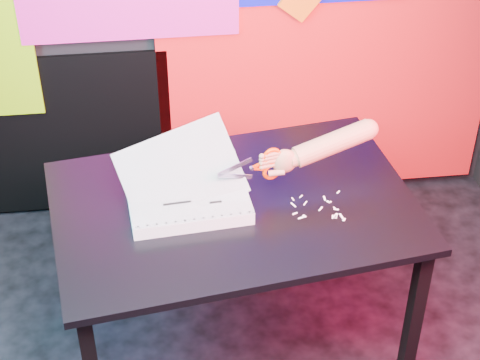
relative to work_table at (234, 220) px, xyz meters
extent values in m
cube|color=red|center=(0.56, 0.98, 0.18)|extent=(1.60, 0.02, 1.60)
cube|color=black|center=(-0.84, 0.98, -0.22)|extent=(1.30, 0.02, 0.85)
cube|color=black|center=(-0.64, 0.29, -0.31)|extent=(0.06, 0.06, 0.72)
cube|color=black|center=(0.64, -0.29, -0.31)|extent=(0.06, 0.06, 0.72)
cube|color=black|center=(0.53, 0.46, -0.31)|extent=(0.06, 0.06, 0.72)
cube|color=black|center=(0.00, 0.00, 0.07)|extent=(1.42, 1.05, 0.03)
cube|color=silver|center=(-0.17, 0.01, 0.11)|extent=(0.45, 0.35, 0.05)
cube|color=silver|center=(-0.17, 0.01, 0.13)|extent=(0.45, 0.35, 0.00)
cube|color=silver|center=(-0.17, 0.01, 0.14)|extent=(0.45, 0.33, 0.13)
cube|color=silver|center=(-0.18, 0.02, 0.16)|extent=(0.47, 0.32, 0.23)
cube|color=silver|center=(-0.19, 0.04, 0.21)|extent=(0.49, 0.28, 0.32)
cylinder|color=black|center=(-0.35, -0.15, 0.13)|extent=(0.01, 0.01, 0.00)
cylinder|color=black|center=(-0.31, -0.15, 0.13)|extent=(0.01, 0.01, 0.00)
cylinder|color=black|center=(-0.28, -0.15, 0.13)|extent=(0.01, 0.01, 0.00)
cylinder|color=black|center=(-0.25, -0.14, 0.13)|extent=(0.01, 0.01, 0.00)
cylinder|color=black|center=(-0.22, -0.14, 0.13)|extent=(0.01, 0.01, 0.00)
cylinder|color=black|center=(-0.19, -0.14, 0.13)|extent=(0.01, 0.01, 0.00)
cylinder|color=black|center=(-0.15, -0.14, 0.13)|extent=(0.01, 0.01, 0.00)
cylinder|color=black|center=(-0.12, -0.13, 0.13)|extent=(0.01, 0.01, 0.00)
cylinder|color=black|center=(-0.09, -0.13, 0.13)|extent=(0.01, 0.01, 0.00)
cylinder|color=black|center=(-0.06, -0.13, 0.13)|extent=(0.01, 0.01, 0.00)
cylinder|color=black|center=(-0.02, -0.12, 0.13)|extent=(0.01, 0.01, 0.00)
cylinder|color=black|center=(0.01, -0.12, 0.13)|extent=(0.01, 0.01, 0.00)
cylinder|color=black|center=(0.04, -0.12, 0.13)|extent=(0.01, 0.01, 0.00)
cylinder|color=black|center=(-0.37, 0.14, 0.13)|extent=(0.01, 0.01, 0.00)
cylinder|color=black|center=(-0.34, 0.14, 0.13)|extent=(0.01, 0.01, 0.00)
cylinder|color=black|center=(-0.31, 0.14, 0.13)|extent=(0.01, 0.01, 0.00)
cylinder|color=black|center=(-0.28, 0.14, 0.13)|extent=(0.01, 0.01, 0.00)
cylinder|color=black|center=(-0.24, 0.15, 0.13)|extent=(0.01, 0.01, 0.00)
cylinder|color=black|center=(-0.21, 0.15, 0.13)|extent=(0.01, 0.01, 0.00)
cylinder|color=black|center=(-0.18, 0.15, 0.13)|extent=(0.01, 0.01, 0.00)
cylinder|color=black|center=(-0.15, 0.16, 0.13)|extent=(0.01, 0.01, 0.00)
cylinder|color=black|center=(-0.11, 0.16, 0.13)|extent=(0.01, 0.01, 0.00)
cylinder|color=black|center=(-0.08, 0.16, 0.13)|extent=(0.01, 0.01, 0.00)
cylinder|color=black|center=(-0.05, 0.16, 0.13)|extent=(0.01, 0.01, 0.00)
cylinder|color=black|center=(-0.02, 0.17, 0.13)|extent=(0.01, 0.01, 0.00)
cylinder|color=black|center=(0.02, 0.17, 0.13)|extent=(0.01, 0.01, 0.00)
cube|color=black|center=(-0.27, 0.06, 0.13)|extent=(0.08, 0.02, 0.00)
cube|color=black|center=(-0.15, 0.04, 0.13)|extent=(0.06, 0.02, 0.00)
cube|color=black|center=(-0.21, -0.04, 0.13)|extent=(0.10, 0.02, 0.00)
cube|color=black|center=(-0.07, -0.05, 0.13)|extent=(0.05, 0.01, 0.00)
cube|color=#B6B6D9|center=(0.00, 0.01, 0.24)|extent=(0.13, 0.03, 0.06)
cube|color=#B6B6D9|center=(0.00, 0.01, 0.20)|extent=(0.13, 0.03, 0.06)
cylinder|color=#B6B6D9|center=(0.07, 0.02, 0.22)|extent=(0.02, 0.01, 0.01)
cube|color=red|center=(0.09, 0.03, 0.21)|extent=(0.05, 0.02, 0.02)
cube|color=red|center=(0.09, 0.03, 0.23)|extent=(0.05, 0.02, 0.02)
torus|color=red|center=(0.14, 0.04, 0.25)|extent=(0.07, 0.03, 0.07)
torus|color=red|center=(0.14, 0.04, 0.19)|extent=(0.07, 0.03, 0.07)
ellipsoid|color=#B46D4B|center=(0.19, 0.05, 0.22)|extent=(0.09, 0.06, 0.10)
cylinder|color=#B46D4B|center=(0.14, 0.04, 0.22)|extent=(0.08, 0.03, 0.02)
cylinder|color=#B46D4B|center=(0.14, 0.04, 0.23)|extent=(0.07, 0.03, 0.02)
cylinder|color=#B46D4B|center=(0.14, 0.04, 0.25)|extent=(0.06, 0.03, 0.02)
cylinder|color=#B46D4B|center=(0.14, 0.04, 0.26)|extent=(0.06, 0.03, 0.02)
cylinder|color=#B46D4B|center=(0.16, 0.03, 0.18)|extent=(0.06, 0.03, 0.03)
cylinder|color=#B46D4B|center=(0.23, 0.06, 0.22)|extent=(0.07, 0.08, 0.07)
cylinder|color=#B46D4B|center=(0.37, 0.09, 0.25)|extent=(0.31, 0.15, 0.14)
sphere|color=#B46D4B|center=(0.51, 0.12, 0.28)|extent=(0.07, 0.07, 0.07)
cube|color=white|center=(0.26, -0.03, 0.08)|extent=(0.02, 0.02, 0.00)
cube|color=white|center=(0.34, -0.12, 0.08)|extent=(0.01, 0.02, 0.00)
cube|color=white|center=(0.36, -0.08, 0.08)|extent=(0.02, 0.01, 0.00)
cube|color=white|center=(0.34, -0.03, 0.08)|extent=(0.01, 0.02, 0.00)
cube|color=white|center=(0.31, -0.07, 0.08)|extent=(0.02, 0.02, 0.00)
cube|color=white|center=(0.38, -0.14, 0.08)|extent=(0.02, 0.02, 0.00)
cube|color=white|center=(0.36, -0.07, 0.08)|extent=(0.01, 0.02, 0.00)
cube|color=white|center=(0.35, -0.12, 0.08)|extent=(0.02, 0.02, 0.00)
cube|color=white|center=(0.35, -0.04, 0.08)|extent=(0.01, 0.01, 0.00)
cube|color=white|center=(0.33, -0.01, 0.08)|extent=(0.01, 0.03, 0.00)
cube|color=white|center=(0.37, -0.12, 0.08)|extent=(0.01, 0.03, 0.00)
cube|color=white|center=(0.21, -0.03, 0.08)|extent=(0.02, 0.03, 0.00)
cube|color=white|center=(0.23, -0.11, 0.08)|extent=(0.03, 0.02, 0.00)
cube|color=white|center=(0.25, 0.01, 0.08)|extent=(0.02, 0.02, 0.00)
cube|color=white|center=(0.39, 0.02, 0.08)|extent=(0.02, 0.02, 0.00)
cube|color=white|center=(0.24, -0.10, 0.08)|extent=(0.01, 0.02, 0.00)
cube|color=white|center=(0.22, 0.00, 0.08)|extent=(0.01, 0.02, 0.00)
cube|color=white|center=(0.21, -0.08, 0.08)|extent=(0.02, 0.01, 0.00)
cube|color=white|center=(0.35, -0.12, 0.08)|extent=(0.02, 0.03, 0.00)
camera|label=1|loc=(-0.25, -2.27, 1.90)|focal=60.00mm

